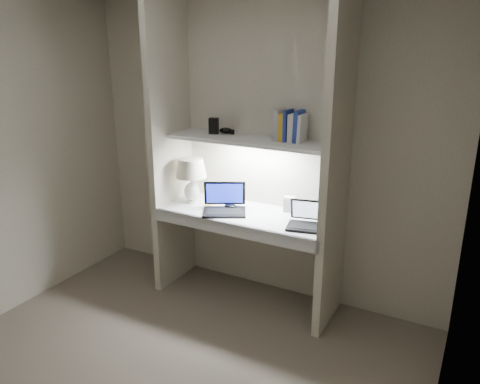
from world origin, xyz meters
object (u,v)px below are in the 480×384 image
Objects in this scene: table_lamp at (191,173)px; book_row at (290,126)px; laptop_netbook at (308,221)px; speaker at (289,204)px; laptop_main at (224,205)px.

book_row reaches higher than table_lamp.
book_row is (0.83, 0.15, 0.45)m from table_lamp.
laptop_netbook is 0.74m from book_row.
laptop_netbook is 2.76× the size of speaker.
book_row is at bearing 10.20° from table_lamp.
book_row is at bearing 129.53° from laptop_netbook.
laptop_main is at bearing -9.39° from table_lamp.
book_row is (0.00, -0.04, 0.65)m from speaker.
table_lamp reaches higher than laptop_main.
laptop_main reaches higher than laptop_netbook.
table_lamp is 0.96m from book_row.
speaker is 0.65m from book_row.
speaker is 0.52× the size of book_row.
book_row is at bearing -96.14° from speaker.
laptop_main is at bearing -156.09° from book_row.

